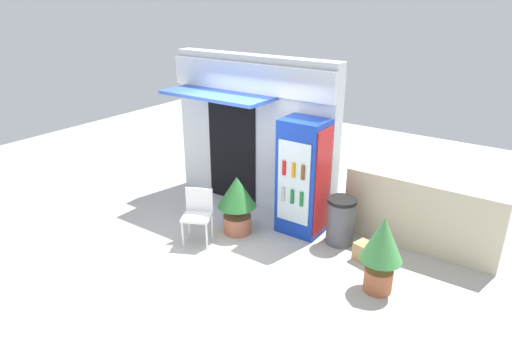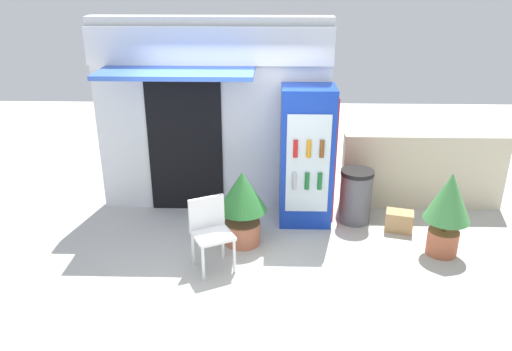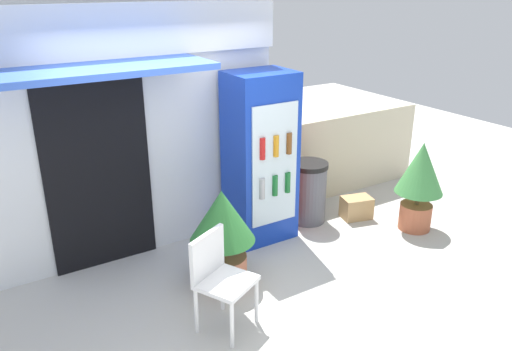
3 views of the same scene
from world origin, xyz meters
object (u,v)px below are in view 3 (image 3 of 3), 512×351
Objects in this scene: plastic_chair at (218,274)px; potted_plant_curbside at (420,177)px; drink_cooler at (261,158)px; potted_plant_near_shop at (222,229)px; trash_bin at (308,192)px; cardboard_box at (356,208)px.

potted_plant_curbside is (2.96, 0.38, 0.16)m from plastic_chair.
drink_cooler reaches higher than potted_plant_near_shop.
potted_plant_curbside is at bearing -26.99° from drink_cooler.
potted_plant_near_shop is at bearing 175.41° from potted_plant_curbside.
plastic_chair reaches higher than trash_bin.
drink_cooler is 0.94m from trash_bin.
drink_cooler reaches higher than cardboard_box.
cardboard_box is at bearing 21.23° from plastic_chair.
cardboard_box is at bearing -11.34° from drink_cooler.
potted_plant_curbside is at bearing -4.59° from potted_plant_near_shop.
trash_bin is 2.10× the size of cardboard_box.
plastic_chair is 2.98m from potted_plant_curbside.
drink_cooler reaches higher than trash_bin.
potted_plant_near_shop reaches higher than plastic_chair.
plastic_chair is 0.79× the size of potted_plant_curbside.
potted_plant_curbside is 2.99× the size of cardboard_box.
cardboard_box is (2.19, 0.40, -0.47)m from potted_plant_near_shop.
drink_cooler is 1.96m from potted_plant_curbside.
potted_plant_near_shop is at bearing 58.56° from plastic_chair.
drink_cooler is 2.51× the size of trash_bin.
plastic_chair is at bearing -172.76° from potted_plant_curbside.
potted_plant_curbside reaches higher than cardboard_box.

